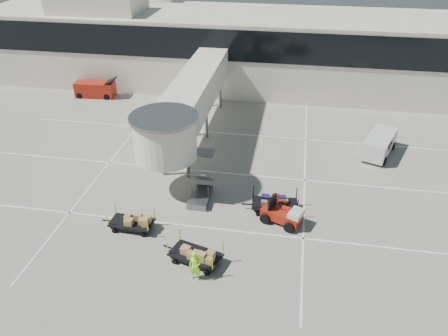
{
  "coord_description": "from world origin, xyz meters",
  "views": [
    {
      "loc": [
        4.69,
        -20.11,
        18.2
      ],
      "look_at": [
        0.08,
        6.48,
        2.0
      ],
      "focal_mm": 35.0,
      "sensor_mm": 36.0,
      "label": 1
    }
  ],
  "objects": [
    {
      "name": "box_cart_far",
      "position": [
        -5.06,
        1.09,
        0.52
      ],
      "size": [
        3.51,
        1.51,
        1.37
      ],
      "rotation": [
        0.0,
        0.0,
        -0.04
      ],
      "color": "black",
      "rests_on": "ground"
    },
    {
      "name": "minivan",
      "position": [
        12.11,
        14.44,
        1.05
      ],
      "size": [
        3.44,
        4.99,
        1.75
      ],
      "rotation": [
        0.0,
        0.0,
        -0.38
      ],
      "color": "silver",
      "rests_on": "ground"
    },
    {
      "name": "jet_bridge",
      "position": [
        -3.97,
        12.26,
        4.28
      ],
      "size": [
        5.7,
        20.4,
        6.03
      ],
      "color": "silver",
      "rests_on": "ground"
    },
    {
      "name": "box_cart_near",
      "position": [
        -0.26,
        -1.26,
        0.58
      ],
      "size": [
        3.84,
        2.31,
        1.48
      ],
      "rotation": [
        0.0,
        0.0,
        -0.28
      ],
      "color": "black",
      "rests_on": "ground"
    },
    {
      "name": "lane_markings",
      "position": [
        -0.67,
        9.33,
        0.01
      ],
      "size": [
        40.0,
        30.0,
        0.02
      ],
      "color": "white",
      "rests_on": "ground"
    },
    {
      "name": "belt_loader",
      "position": [
        -17.17,
        22.66,
        0.83
      ],
      "size": [
        4.6,
        2.04,
        2.17
      ],
      "rotation": [
        0.0,
        0.0,
        0.06
      ],
      "color": "maroon",
      "rests_on": "ground"
    },
    {
      "name": "baggage_tug",
      "position": [
        4.58,
        3.48,
        0.64
      ],
      "size": [
        2.95,
        2.5,
        1.75
      ],
      "rotation": [
        0.0,
        0.0,
        -0.39
      ],
      "color": "maroon",
      "rests_on": "ground"
    },
    {
      "name": "terminal",
      "position": [
        -0.35,
        29.94,
        4.11
      ],
      "size": [
        64.0,
        12.11,
        15.2
      ],
      "color": "beige",
      "rests_on": "ground"
    },
    {
      "name": "suitcase_cart",
      "position": [
        3.97,
        4.72,
        0.53
      ],
      "size": [
        3.91,
        1.82,
        1.51
      ],
      "rotation": [
        0.0,
        0.0,
        0.08
      ],
      "color": "black",
      "rests_on": "ground"
    },
    {
      "name": "ground",
      "position": [
        0.0,
        0.0,
        0.0
      ],
      "size": [
        140.0,
        140.0,
        0.0
      ],
      "primitive_type": "plane",
      "color": "#A39F92",
      "rests_on": "ground"
    },
    {
      "name": "ground_worker",
      "position": [
        0.02,
        -2.6,
        0.97
      ],
      "size": [
        0.75,
        0.54,
        1.94
      ],
      "primitive_type": "imported",
      "rotation": [
        0.0,
        0.0,
        -0.11
      ],
      "color": "#96F519",
      "rests_on": "ground"
    }
  ]
}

